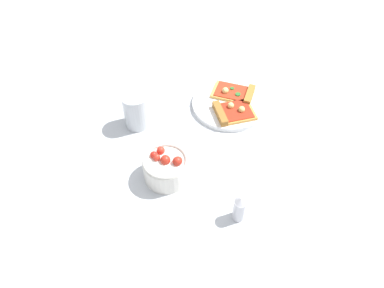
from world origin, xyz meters
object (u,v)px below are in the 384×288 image
plate (229,104)px  pizza_slice_far (231,112)px  salad_bowl (166,167)px  pepper_shaker (240,208)px  pizza_slice_near (236,93)px  soda_glass (136,111)px

plate → pizza_slice_far: bearing=104.9°
plate → salad_bowl: salad_bowl is taller
plate → pepper_shaker: (-0.08, 0.38, 0.03)m
plate → pizza_slice_near: size_ratio=1.70×
plate → pizza_slice_far: (-0.01, 0.05, 0.01)m
plate → pizza_slice_far: size_ratio=1.61×
pizza_slice_far → salad_bowl: size_ratio=1.22×
pizza_slice_near → pizza_slice_far: bearing=88.5°
pizza_slice_near → soda_glass: bearing=32.7°
soda_glass → salad_bowl: bearing=127.7°
plate → pizza_slice_far: pizza_slice_far is taller
soda_glass → pizza_slice_near: bearing=-147.3°
salad_bowl → pepper_shaker: 0.21m
plate → pizza_slice_near: 0.04m
plate → salad_bowl: bearing=68.1°
salad_bowl → pepper_shaker: salad_bowl is taller
pizza_slice_near → pizza_slice_far: size_ratio=0.94×
pizza_slice_near → plate: bearing=70.0°
salad_bowl → soda_glass: size_ratio=1.09×
pizza_slice_near → pepper_shaker: (-0.06, 0.42, 0.02)m
plate → salad_bowl: size_ratio=1.96×
plate → soda_glass: 0.28m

